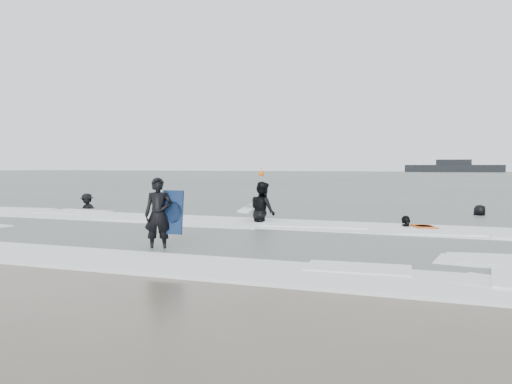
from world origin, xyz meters
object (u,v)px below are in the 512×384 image
(buoy, at_px, (261,174))
(surfer_right_near, at_px, (406,229))
(vessel_horizon, at_px, (453,168))
(surfer_wading, at_px, (263,224))
(surfer_right_far, at_px, (480,217))
(surfer_centre, at_px, (159,251))
(surfer_breaker, at_px, (87,210))

(buoy, bearing_deg, surfer_right_near, -66.62)
(vessel_horizon, bearing_deg, surfer_wading, -93.05)
(surfer_right_near, distance_m, surfer_right_far, 5.21)
(surfer_centre, relative_size, surfer_right_far, 1.03)
(surfer_breaker, xyz_separation_m, surfer_right_far, (15.42, 2.74, 0.00))
(surfer_right_far, bearing_deg, vessel_horizon, -143.48)
(surfer_breaker, relative_size, surfer_right_near, 0.99)
(surfer_right_near, bearing_deg, surfer_breaker, -72.74)
(surfer_centre, xyz_separation_m, surfer_right_near, (4.78, 5.86, 0.00))
(surfer_breaker, xyz_separation_m, vessel_horizon, (16.34, 139.52, 1.37))
(surfer_centre, distance_m, vessel_horizon, 147.56)
(surfer_right_far, bearing_deg, surfer_right_near, 11.28)
(surfer_centre, bearing_deg, surfer_breaker, 115.69)
(surfer_breaker, bearing_deg, vessel_horizon, 78.48)
(surfer_centre, height_order, surfer_right_near, surfer_centre)
(surfer_wading, distance_m, surfer_right_far, 8.32)
(surfer_centre, height_order, surfer_wading, surfer_wading)
(surfer_centre, distance_m, surfer_right_far, 12.69)
(surfer_breaker, bearing_deg, surfer_wading, -19.45)
(surfer_right_near, bearing_deg, surfer_wading, -59.97)
(vessel_horizon, bearing_deg, buoy, -115.58)
(surfer_centre, bearing_deg, surfer_right_far, 35.04)
(surfer_right_near, relative_size, buoy, 0.94)
(surfer_centre, bearing_deg, surfer_right_near, 29.50)
(surfer_wading, height_order, buoy, buoy)
(surfer_wading, bearing_deg, vessel_horizon, -48.51)
(surfer_right_near, height_order, buoy, buoy)
(surfer_centre, bearing_deg, vessel_horizon, 65.63)
(surfer_right_near, bearing_deg, vessel_horizon, -155.55)
(surfer_wading, distance_m, surfer_right_near, 4.39)
(surfer_breaker, xyz_separation_m, buoy, (-17.47, 68.89, 0.42))
(buoy, xyz_separation_m, vessel_horizon, (33.81, 70.63, 0.95))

